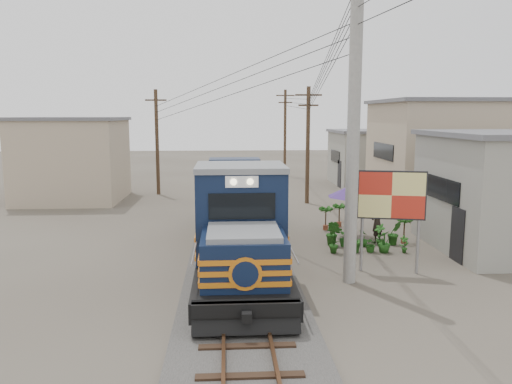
{
  "coord_description": "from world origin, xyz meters",
  "views": [
    {
      "loc": [
        -0.46,
        -15.76,
        5.34
      ],
      "look_at": [
        0.79,
        4.45,
        2.2
      ],
      "focal_mm": 35.0,
      "sensor_mm": 36.0,
      "label": 1
    }
  ],
  "objects": [
    {
      "name": "shophouse_back",
      "position": [
        11.0,
        22.0,
        2.11
      ],
      "size": [
        6.3,
        6.3,
        4.2
      ],
      "color": "gray",
      "rests_on": "ground"
    },
    {
      "name": "utility_pole_main",
      "position": [
        3.5,
        -0.5,
        5.0
      ],
      "size": [
        0.4,
        0.4,
        10.0
      ],
      "color": "#9E9B93",
      "rests_on": "ground"
    },
    {
      "name": "track",
      "position": [
        0.0,
        10.0,
        0.26
      ],
      "size": [
        1.15,
        70.0,
        0.12
      ],
      "color": "#51331E",
      "rests_on": "ground"
    },
    {
      "name": "wooden_pole_far",
      "position": [
        4.8,
        28.0,
        3.93
      ],
      "size": [
        1.6,
        0.24,
        7.5
      ],
      "color": "#4C3826",
      "rests_on": "ground"
    },
    {
      "name": "shophouse_left",
      "position": [
        -10.0,
        16.0,
        2.61
      ],
      "size": [
        6.3,
        6.3,
        5.2
      ],
      "color": "tan",
      "rests_on": "ground"
    },
    {
      "name": "shophouse_mid",
      "position": [
        12.5,
        12.0,
        3.11
      ],
      "size": [
        8.4,
        7.35,
        6.2
      ],
      "color": "tan",
      "rests_on": "ground"
    },
    {
      "name": "wooden_pole_left",
      "position": [
        -5.0,
        18.0,
        3.68
      ],
      "size": [
        1.6,
        0.24,
        7.0
      ],
      "color": "#4C3826",
      "rests_on": "ground"
    },
    {
      "name": "billboard",
      "position": [
        5.09,
        0.4,
        2.58
      ],
      "size": [
        2.23,
        0.64,
        3.5
      ],
      "rotation": [
        0.0,
        0.0,
        -0.23
      ],
      "color": "#99999E",
      "rests_on": "ground"
    },
    {
      "name": "plant_nursery",
      "position": [
        4.94,
        3.43,
        0.46
      ],
      "size": [
        3.38,
        1.88,
        1.12
      ],
      "color": "#1F5317",
      "rests_on": "ground"
    },
    {
      "name": "ballast",
      "position": [
        0.0,
        10.0,
        0.08
      ],
      "size": [
        3.6,
        70.0,
        0.16
      ],
      "primitive_type": "cube",
      "color": "#595651",
      "rests_on": "ground"
    },
    {
      "name": "locomotive",
      "position": [
        0.0,
        2.71,
        1.63
      ],
      "size": [
        2.74,
        14.89,
        3.69
      ],
      "color": "black",
      "rests_on": "ground"
    },
    {
      "name": "ground",
      "position": [
        0.0,
        0.0,
        0.0
      ],
      "size": [
        120.0,
        120.0,
        0.0
      ],
      "primitive_type": "plane",
      "color": "#473F35",
      "rests_on": "ground"
    },
    {
      "name": "vendor",
      "position": [
        5.89,
        4.41,
        0.86
      ],
      "size": [
        0.74,
        0.73,
        1.73
      ],
      "primitive_type": "imported",
      "rotation": [
        0.0,
        0.0,
        3.9
      ],
      "color": "black",
      "rests_on": "ground"
    },
    {
      "name": "power_lines",
      "position": [
        -0.14,
        8.49,
        7.56
      ],
      "size": [
        9.65,
        19.0,
        3.3
      ],
      "color": "black",
      "rests_on": "ground"
    },
    {
      "name": "wooden_pole_mid",
      "position": [
        4.5,
        14.0,
        3.68
      ],
      "size": [
        1.6,
        0.24,
        7.0
      ],
      "color": "#4C3826",
      "rests_on": "ground"
    },
    {
      "name": "market_umbrella",
      "position": [
        5.01,
        5.34,
        2.05
      ],
      "size": [
        2.57,
        2.57,
        2.34
      ],
      "rotation": [
        0.0,
        0.0,
        0.25
      ],
      "color": "black",
      "rests_on": "ground"
    }
  ]
}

